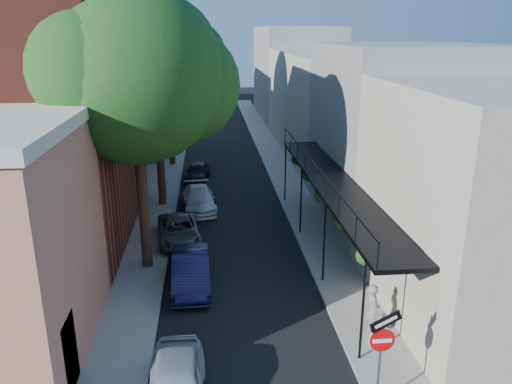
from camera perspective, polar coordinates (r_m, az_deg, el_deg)
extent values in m
cube|color=black|center=(40.69, -3.88, 4.28)|extent=(6.00, 64.00, 0.01)
cube|color=gray|center=(40.77, -9.52, 4.18)|extent=(2.00, 64.00, 0.12)
cube|color=gray|center=(40.98, 1.73, 4.49)|extent=(2.00, 64.00, 0.12)
cube|color=beige|center=(15.21, -20.58, -16.95)|extent=(0.10, 1.20, 2.20)
cube|color=maroon|center=(25.42, -26.30, 7.96)|extent=(10.00, 12.00, 12.00)
cube|color=gray|center=(23.91, -15.46, 13.47)|extent=(0.06, 7.00, 4.00)
cube|color=gray|center=(36.75, -18.17, 9.10)|extent=(8.00, 12.00, 9.00)
cube|color=#BBB09A|center=(50.37, -14.91, 12.14)|extent=(8.00, 16.00, 10.00)
cube|color=#BB7560|center=(64.26, -12.92, 12.54)|extent=(8.00, 12.00, 8.00)
cube|color=#BBB09A|center=(18.94, 26.94, -1.30)|extent=(8.00, 9.00, 8.00)
cube|color=gray|center=(27.00, 16.59, 6.31)|extent=(8.00, 10.00, 9.00)
cube|color=#BBB09A|center=(41.17, 8.81, 9.94)|extent=(8.00, 20.00, 8.00)
cube|color=gray|center=(58.58, 4.50, 13.42)|extent=(8.00, 16.00, 10.00)
cube|color=black|center=(21.13, 9.17, 0.91)|extent=(2.00, 16.00, 0.15)
cube|color=black|center=(20.67, 6.74, 3.17)|extent=(0.05, 16.00, 0.05)
cylinder|color=black|center=(15.40, 12.11, -12.95)|extent=(0.08, 0.08, 3.40)
cylinder|color=black|center=(28.94, 3.37, 2.30)|extent=(0.08, 0.08, 3.40)
sphere|color=#174012|center=(15.75, 12.38, -7.13)|extent=(0.60, 0.60, 0.60)
sphere|color=#174012|center=(21.12, 7.54, -0.30)|extent=(0.60, 0.60, 0.60)
sphere|color=#174012|center=(26.77, 4.70, 3.72)|extent=(0.60, 0.60, 0.60)
cylinder|color=#595B60|center=(13.98, 13.92, -18.40)|extent=(0.07, 0.07, 2.90)
cylinder|color=red|center=(13.55, 14.21, -16.11)|extent=(0.66, 0.04, 0.66)
cube|color=white|center=(13.53, 14.25, -16.18)|extent=(0.50, 0.02, 0.10)
cylinder|color=white|center=(13.57, 14.18, -16.06)|extent=(0.70, 0.02, 0.70)
cube|color=black|center=(13.26, 14.62, -14.13)|extent=(0.89, 0.15, 0.58)
cube|color=white|center=(13.24, 14.66, -14.20)|extent=(0.60, 0.10, 0.31)
cylinder|color=#301F13|center=(20.64, -12.86, 0.27)|extent=(0.44, 0.44, 7.00)
sphere|color=#174012|center=(19.78, -13.79, 12.84)|extent=(6.80, 6.80, 6.80)
sphere|color=#174012|center=(20.68, -8.53, 11.96)|extent=(4.76, 4.76, 4.76)
cylinder|color=#301F13|center=(28.41, -10.93, 4.49)|extent=(0.44, 0.44, 6.30)
sphere|color=#174012|center=(27.76, -11.43, 12.64)|extent=(6.00, 6.00, 6.00)
sphere|color=#174012|center=(28.60, -8.14, 11.95)|extent=(4.20, 4.20, 4.20)
cylinder|color=#301F13|center=(37.10, -9.79, 8.51)|extent=(0.44, 0.44, 7.35)
sphere|color=#174012|center=(36.64, -10.19, 15.81)|extent=(7.00, 7.00, 7.00)
sphere|color=#174012|center=(37.62, -7.27, 15.23)|extent=(4.90, 4.90, 4.90)
imported|color=#121339|center=(19.89, -7.49, -8.90)|extent=(1.60, 4.16, 1.35)
imported|color=#565A5D|center=(24.00, -8.79, -4.38)|extent=(2.36, 4.33, 1.15)
imported|color=silver|center=(28.13, -6.52, -0.83)|extent=(2.05, 4.31, 1.21)
imported|color=black|center=(33.64, -6.73, 2.32)|extent=(1.89, 3.70, 1.21)
imported|color=gray|center=(16.94, 13.19, -13.02)|extent=(0.47, 0.69, 1.83)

